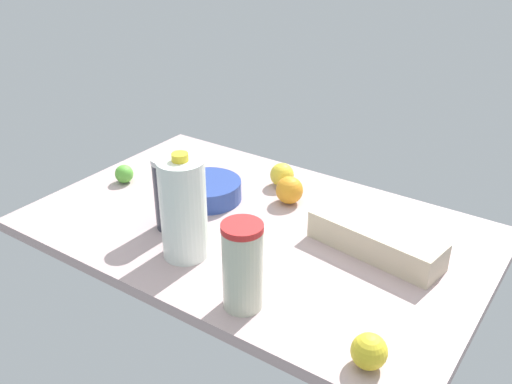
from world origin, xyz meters
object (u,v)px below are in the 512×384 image
Objects in this scene: milk_jug at (183,209)px; tumbler_cup at (243,266)px; egg_carton at (375,240)px; orange_near_front at (289,190)px; lemon_loose at (282,175)px; shaker_bottle at (168,193)px; mixing_bowl at (208,190)px; lime_by_jug at (251,233)px; lime_beside_bowl at (124,174)px; lemon_far_back at (369,351)px.

tumbler_cup is at bearing 160.64° from milk_jug.
orange_near_front is (30.83, -10.19, 0.35)cm from egg_carton.
egg_carton is 4.70× the size of lemon_loose.
shaker_bottle is at bearing 29.47° from egg_carton.
lemon_loose is (0.52, -44.79, -9.09)cm from milk_jug.
tumbler_cup is 49.84cm from mixing_bowl.
orange_near_front reaches higher than mixing_bowl.
milk_jug is 3.43× the size of orange_near_front.
tumbler_cup is 25.21cm from lime_by_jug.
shaker_bottle is 14.41cm from milk_jug.
egg_carton is 32.47cm from orange_near_front.
lime_by_jug is at bearing -166.79° from shaker_bottle.
lime_beside_bowl is (29.46, -11.98, -7.24)cm from shaker_bottle.
lemon_far_back reaches higher than lime_by_jug.
mixing_bowl is at bearing -27.65° from lemon_far_back.
shaker_bottle reaches higher than lime_beside_bowl.
orange_near_front is (-20.38, -11.66, 1.04)cm from mixing_bowl.
orange_near_front is at bearing -45.39° from lemon_far_back.
lime_beside_bowl is 0.78× the size of lemon_loose.
shaker_bottle is 2.54× the size of orange_near_front.
mixing_bowl is 23.44cm from lemon_loose.
lemon_far_back is at bearing 165.40° from shaker_bottle.
lemon_loose reaches higher than lemon_far_back.
lime_beside_bowl is 48.15cm from lemon_loose.
mixing_bowl is 23.50cm from orange_near_front.
lime_beside_bowl is 0.71× the size of orange_near_front.
egg_carton is 38.97cm from lemon_far_back.
lime_beside_bowl is 0.81× the size of lemon_far_back.
mixing_bowl is at bearing -168.34° from lime_beside_bowl.
tumbler_cup is 3.18× the size of lime_by_jug.
lime_by_jug is at bearing 152.50° from mixing_bowl.
mixing_bowl is at bearing 9.98° from egg_carton.
egg_carton is at bearing -174.76° from lime_beside_bowl.
lemon_far_back is 64.96cm from orange_near_front.
orange_near_front is 1.24× the size of lime_by_jug.
lemon_loose reaches higher than mixing_bowl.
egg_carton is 79.56cm from lime_beside_bowl.
lemon_loose reaches higher than lime_by_jug.
lemon_far_back is 0.97× the size of lemon_loose.
lime_beside_bowl is (41.48, -19.48, -9.89)cm from milk_jug.
lemon_far_back is (-66.00, 34.57, 0.59)cm from mixing_bowl.
mixing_bowl is (36.36, -33.31, -7.21)cm from tumbler_cup.
lemon_far_back is at bearing 152.35° from mixing_bowl.
lime_beside_bowl is 98.32cm from lemon_far_back.
tumbler_cup reaches higher than lime_beside_bowl.
lemon_far_back is at bearing 169.95° from milk_jug.
milk_jug is at bearing 79.39° from orange_near_front.
tumbler_cup reaches higher than mixing_bowl.
mixing_bowl is 2.79× the size of lemon_far_back.
milk_jug reaches higher than lemon_loose.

